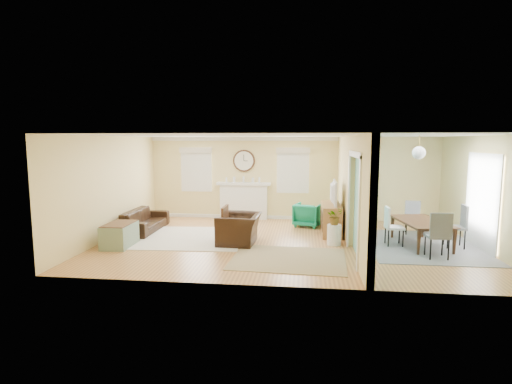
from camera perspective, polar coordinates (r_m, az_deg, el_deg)
floor at (r=9.88m, az=4.44°, el=-7.21°), size 9.00×9.00×0.00m
wall_back at (r=12.62m, az=5.06°, el=1.94°), size 9.00×0.02×2.60m
wall_front at (r=6.68m, az=3.49°, el=-2.82°), size 9.00×0.02×2.60m
wall_left at (r=10.79m, az=-20.10°, el=0.62°), size 0.02×6.00×2.60m
wall_right at (r=10.48m, az=29.92°, el=-0.10°), size 0.02×6.00×2.60m
ceiling at (r=9.57m, az=4.60°, el=8.04°), size 9.00×6.00×0.02m
partition at (r=9.97m, az=13.30°, el=0.68°), size 0.17×6.00×2.60m
fireplace at (r=12.72m, az=-1.76°, el=-1.18°), size 1.70×0.30×1.17m
wall_clock at (r=12.68m, az=-1.73°, el=4.48°), size 0.70×0.07×0.70m
window_left at (r=13.00m, az=-8.52°, el=3.63°), size 1.05×0.13×1.42m
window_right at (r=12.54m, az=5.30°, el=3.54°), size 1.05×0.13×1.42m
french_doors at (r=10.49m, az=29.62°, el=-1.18°), size 0.06×1.70×2.20m
pendant at (r=9.92m, az=22.23°, el=5.20°), size 0.30×0.30×0.55m
rug_cream at (r=10.47m, az=-9.92°, el=-6.43°), size 3.03×2.67×0.02m
rug_jute at (r=8.55m, az=4.68°, el=-9.49°), size 2.46×2.06×0.01m
rug_grey at (r=10.34m, az=22.59°, el=-7.06°), size 2.54×3.17×0.01m
sofa at (r=11.48m, az=-15.64°, el=-3.92°), size 0.83×2.03×0.59m
eames_chair at (r=9.70m, az=-2.41°, el=-5.29°), size 1.01×1.14×0.72m
green_chair at (r=11.73m, az=7.39°, el=-3.26°), size 0.90×0.92×0.67m
trunk at (r=9.98m, az=-18.91°, el=-5.81°), size 0.62×0.98×0.55m
credenza at (r=10.88m, az=10.63°, el=-3.80°), size 0.49×1.45×0.80m
tv at (r=10.77m, az=10.62°, el=-0.07°), size 0.17×1.10×0.63m
garden_stool at (r=9.77m, az=11.11°, el=-6.01°), size 0.33×0.33×0.49m
potted_plant at (r=9.68m, az=11.18°, el=-3.38°), size 0.50×0.49×0.42m
dining_table at (r=10.28m, az=22.67°, el=-5.45°), size 1.20×1.85×0.61m
dining_chair_n at (r=11.39m, az=21.50°, el=-3.11°), size 0.46×0.46×0.88m
dining_chair_s at (r=9.26m, az=24.50°, el=-5.07°), size 0.45×0.45×1.01m
dining_chair_w at (r=10.01m, az=19.18°, el=-4.21°), size 0.42×0.42×0.93m
dining_chair_e at (r=10.36m, az=26.55°, el=-3.92°), size 0.49×0.49×1.01m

